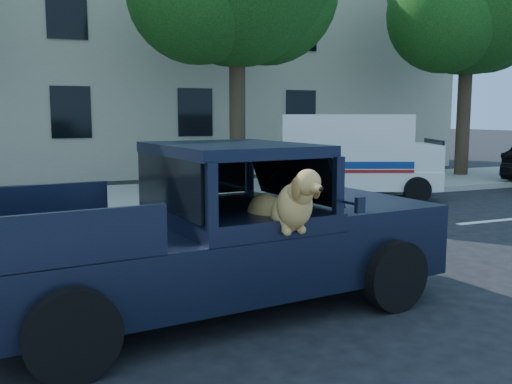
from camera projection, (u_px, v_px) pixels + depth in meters
ground at (112, 350)px, 5.22m from camera, size 120.00×120.00×0.00m
far_sidewalk at (49, 201)px, 13.59m from camera, size 60.00×4.00×0.15m
lane_stripes at (205, 249)px, 9.10m from camera, size 21.60×0.14×0.01m
street_tree_right at (469, 2)px, 18.30m from camera, size 6.00×5.20×8.60m
building_main at (117, 49)px, 20.80m from camera, size 26.00×6.00×9.00m
pickup_truck at (206, 256)px, 6.18m from camera, size 5.29×2.80×1.83m
mail_truck at (353, 162)px, 14.51m from camera, size 4.29×3.18×2.13m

